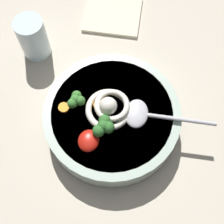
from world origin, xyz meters
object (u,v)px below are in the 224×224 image
at_px(soup_bowl, 112,118).
at_px(drinking_glass, 33,38).
at_px(noodle_pile, 110,108).
at_px(folded_napkin, 113,15).
at_px(soup_spoon, 144,115).

distance_m(soup_bowl, drinking_glass, 0.25).
height_order(soup_bowl, noodle_pile, noodle_pile).
xyz_separation_m(noodle_pile, folded_napkin, (0.28, 0.05, -0.07)).
distance_m(soup_bowl, soup_spoon, 0.07).
bearing_deg(noodle_pile, soup_spoon, -89.20).
distance_m(noodle_pile, soup_spoon, 0.07).
distance_m(soup_spoon, drinking_glass, 0.30).
relative_size(noodle_pile, drinking_glass, 0.97).
height_order(drinking_glass, folded_napkin, drinking_glass).
relative_size(soup_spoon, drinking_glass, 1.75).
bearing_deg(noodle_pile, drinking_glass, 55.13).
relative_size(soup_spoon, folded_napkin, 1.28).
relative_size(soup_bowl, soup_spoon, 1.55).
height_order(noodle_pile, soup_spoon, noodle_pile).
bearing_deg(drinking_glass, soup_bowl, -124.79).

